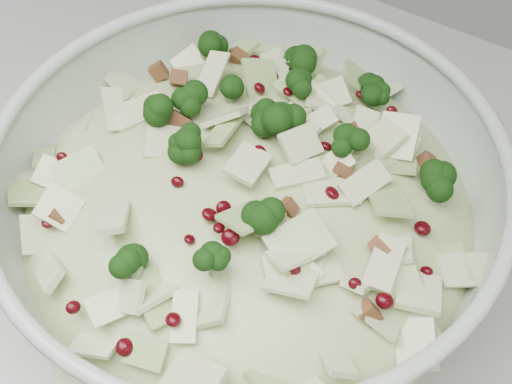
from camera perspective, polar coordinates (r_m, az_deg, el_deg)
mixing_bowl at (r=0.51m, az=-0.61°, el=-1.95°), size 0.39×0.39×0.14m
salad at (r=0.49m, az=-0.64°, el=-0.38°), size 0.39×0.39×0.14m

